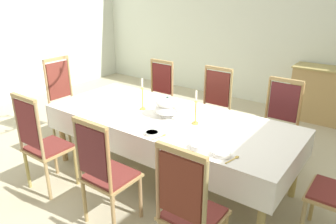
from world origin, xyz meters
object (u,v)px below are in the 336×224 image
at_px(bowl_near_right, 222,153).
at_px(spoon_secondary, 235,158).
at_px(spoon_primary, 162,136).
at_px(chair_north_c, 278,124).
at_px(soup_tureen, 168,107).
at_px(chair_south_a, 42,142).
at_px(chair_south_c, 189,209).
at_px(candlestick_west, 142,97).
at_px(dining_table, 168,122).
at_px(chair_north_b, 212,108).
at_px(chair_head_west, 66,100).
at_px(bowl_far_left, 199,146).
at_px(chair_north_a, 157,96).
at_px(chair_south_b, 105,172).
at_px(bowl_near_left, 152,133).
at_px(candlestick_east, 196,111).

xyz_separation_m(bowl_near_right, spoon_secondary, (0.11, 0.03, -0.02)).
height_order(bowl_near_right, spoon_primary, bowl_near_right).
relative_size(chair_north_c, soup_tureen, 3.75).
distance_m(chair_south_a, bowl_near_right, 1.91).
relative_size(chair_south_c, bowl_near_right, 7.05).
bearing_deg(soup_tureen, candlestick_west, 180.00).
distance_m(dining_table, chair_north_b, 0.99).
relative_size(chair_head_west, spoon_primary, 6.78).
bearing_deg(chair_head_west, bowl_far_left, 79.90).
xyz_separation_m(chair_north_b, soup_tureen, (-0.02, -0.98, 0.31)).
height_order(chair_north_a, bowl_far_left, chair_north_a).
xyz_separation_m(bowl_far_left, spoon_secondary, (0.34, 0.02, -0.02)).
bearing_deg(chair_south_a, chair_head_west, 132.27).
bearing_deg(dining_table, chair_south_b, -88.33).
bearing_deg(soup_tureen, chair_north_c, 46.96).
bearing_deg(chair_south_a, bowl_near_left, 25.41).
xyz_separation_m(chair_south_a, spoon_primary, (1.19, 0.54, 0.20)).
relative_size(chair_north_b, chair_head_west, 0.94).
bearing_deg(candlestick_east, bowl_near_left, -113.13).
xyz_separation_m(chair_south_b, soup_tureen, (-0.02, 0.98, 0.32)).
bearing_deg(soup_tureen, chair_north_a, 133.36).
xyz_separation_m(soup_tureen, candlestick_east, (0.35, 0.00, 0.03)).
height_order(dining_table, candlestick_east, candlestick_east).
bearing_deg(candlestick_east, candlestick_west, 180.00).
bearing_deg(chair_south_b, soup_tureen, 91.43).
distance_m(bowl_near_right, spoon_primary, 0.63).
distance_m(chair_north_c, spoon_secondary, 1.42).
bearing_deg(chair_south_c, soup_tureen, 133.01).
relative_size(chair_south_a, spoon_primary, 6.39).
relative_size(candlestick_east, spoon_secondary, 2.05).
height_order(dining_table, chair_north_b, chair_north_b).
bearing_deg(soup_tureen, chair_north_b, 88.57).
bearing_deg(candlestick_east, spoon_secondary, -32.98).
height_order(chair_south_c, soup_tureen, chair_south_c).
relative_size(dining_table, spoon_secondary, 15.97).
relative_size(chair_north_a, spoon_primary, 6.21).
xyz_separation_m(chair_north_b, spoon_secondary, (0.98, -1.40, 0.20)).
height_order(chair_south_c, bowl_far_left, chair_south_c).
distance_m(soup_tureen, bowl_near_left, 0.50).
distance_m(chair_south_b, bowl_near_right, 1.04).
bearing_deg(chair_south_b, candlestick_east, 71.42).
relative_size(chair_south_b, candlestick_west, 2.93).
bearing_deg(spoon_primary, dining_table, 134.43).
bearing_deg(dining_table, chair_north_c, 46.83).
height_order(chair_south_b, candlestick_west, candlestick_west).
xyz_separation_m(chair_south_b, chair_north_b, (0.00, 1.96, 0.01)).
relative_size(chair_south_b, spoon_primary, 6.22).
relative_size(chair_south_b, chair_north_c, 0.99).
bearing_deg(candlestick_west, bowl_near_right, -19.73).
xyz_separation_m(chair_north_a, chair_north_c, (1.84, 0.00, 0.00)).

